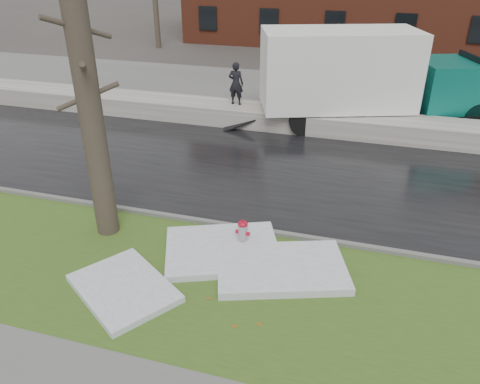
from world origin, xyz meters
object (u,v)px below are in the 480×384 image
(fire_hydrant, at_px, (243,232))
(tree, at_px, (88,100))
(worker, at_px, (236,83))
(box_truck, at_px, (368,76))

(fire_hydrant, height_order, tree, tree)
(tree, bearing_deg, worker, 85.33)
(tree, bearing_deg, box_truck, 60.35)
(fire_hydrant, distance_m, worker, 8.97)
(box_truck, bearing_deg, worker, 173.88)
(fire_hydrant, relative_size, tree, 0.11)
(fire_hydrant, height_order, worker, worker)
(tree, height_order, worker, tree)
(worker, bearing_deg, fire_hydrant, 111.09)
(tree, xyz_separation_m, worker, (0.72, 8.76, -1.84))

